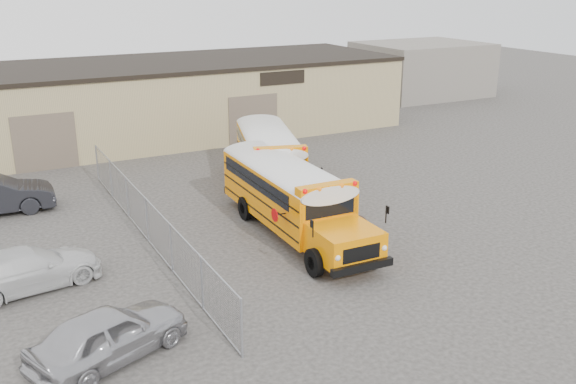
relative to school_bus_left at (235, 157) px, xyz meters
name	(u,v)px	position (x,y,z in m)	size (l,w,h in m)	color
ground	(321,240)	(0.47, -7.33, -1.65)	(120.00, 120.00, 0.00)	#312F2D
warehouse	(163,98)	(0.47, 12.66, 0.73)	(30.20, 10.20, 4.67)	#98885E
chainlink_fence	(147,220)	(-5.53, -4.33, -0.75)	(0.07, 18.07, 1.81)	#93959B
distant_building_right	(421,69)	(24.47, 16.67, 0.55)	(10.00, 8.00, 4.40)	gray
school_bus_left	(235,157)	(0.00, 0.00, 0.00)	(3.01, 9.78, 2.85)	#FF8801
school_bus_right	(255,128)	(3.37, 5.00, -0.01)	(5.16, 9.94, 2.84)	orange
tarp_bundle	(356,231)	(1.27, -8.55, -0.98)	(1.06, 1.01, 1.30)	black
car_silver	(109,334)	(-8.68, -11.74, -0.90)	(1.78, 4.41, 1.50)	#B5B4B9
car_white	(27,269)	(-10.12, -6.33, -0.95)	(1.95, 4.79, 1.39)	silver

